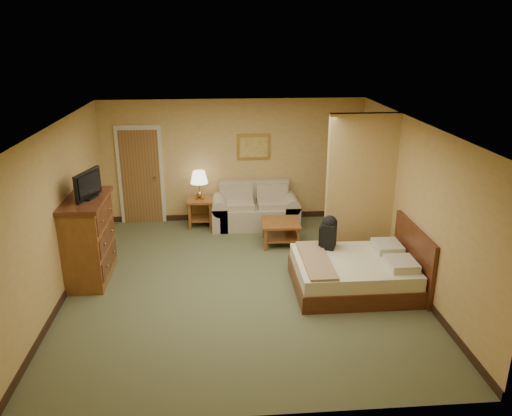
{
  "coord_description": "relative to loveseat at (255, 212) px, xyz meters",
  "views": [
    {
      "loc": [
        -0.35,
        -7.27,
        3.88
      ],
      "look_at": [
        0.28,
        0.6,
        1.08
      ],
      "focal_mm": 35.0,
      "sensor_mm": 36.0,
      "label": 1
    }
  ],
  "objects": [
    {
      "name": "tv",
      "position": [
        -2.8,
        -2.19,
        1.31
      ],
      "size": [
        0.26,
        0.71,
        0.44
      ],
      "rotation": [
        0.0,
        0.0,
        -0.28
      ],
      "color": "black",
      "rests_on": "dresser"
    },
    {
      "name": "coffee_table",
      "position": [
        0.41,
        -1.03,
        0.03
      ],
      "size": [
        0.75,
        0.75,
        0.46
      ],
      "rotation": [
        0.0,
        0.0,
        -0.05
      ],
      "color": "brown",
      "rests_on": "floor"
    },
    {
      "name": "backpack",
      "position": [
        1.04,
        -2.37,
        0.49
      ],
      "size": [
        0.32,
        0.38,
        0.55
      ],
      "rotation": [
        0.0,
        0.0,
        -0.38
      ],
      "color": "black",
      "rests_on": "bed"
    },
    {
      "name": "table_lamp",
      "position": [
        -1.15,
        0.07,
        0.75
      ],
      "size": [
        0.36,
        0.36,
        0.6
      ],
      "color": "#A0773B",
      "rests_on": "side_table"
    },
    {
      "name": "baseboard",
      "position": [
        -0.43,
        0.41,
        -0.24
      ],
      "size": [
        5.5,
        0.02,
        0.12
      ],
      "primitive_type": "cube",
      "color": "black",
      "rests_on": "floor"
    },
    {
      "name": "right_wall",
      "position": [
        2.32,
        -2.58,
        1.0
      ],
      "size": [
        0.02,
        6.0,
        2.6
      ],
      "primitive_type": "cube",
      "color": "tan",
      "rests_on": "floor"
    },
    {
      "name": "wall_picture",
      "position": [
        0.0,
        0.4,
        1.3
      ],
      "size": [
        0.7,
        0.04,
        0.54
      ],
      "color": "#B78E3F",
      "rests_on": "back_wall"
    },
    {
      "name": "bed",
      "position": [
        1.4,
        -2.88,
        -0.02
      ],
      "size": [
        1.92,
        1.58,
        1.02
      ],
      "color": "#482010",
      "rests_on": "floor"
    },
    {
      "name": "ceiling",
      "position": [
        -0.43,
        -2.58,
        2.3
      ],
      "size": [
        6.0,
        6.0,
        0.0
      ],
      "primitive_type": "plane",
      "rotation": [
        3.14,
        0.0,
        0.0
      ],
      "color": "white",
      "rests_on": "back_wall"
    },
    {
      "name": "door",
      "position": [
        -2.38,
        0.39,
        0.73
      ],
      "size": [
        0.94,
        0.16,
        2.1
      ],
      "color": "beige",
      "rests_on": "floor"
    },
    {
      "name": "dresser",
      "position": [
        -2.9,
        -2.19,
        0.41
      ],
      "size": [
        0.69,
        1.31,
        1.4
      ],
      "color": "brown",
      "rests_on": "floor"
    },
    {
      "name": "partition",
      "position": [
        1.72,
        -1.65,
        1.0
      ],
      "size": [
        1.2,
        0.15,
        2.6
      ],
      "primitive_type": "cube",
      "color": "tan",
      "rests_on": "floor"
    },
    {
      "name": "floor",
      "position": [
        -0.43,
        -2.58,
        -0.3
      ],
      "size": [
        6.0,
        6.0,
        0.0
      ],
      "primitive_type": "plane",
      "color": "#535939",
      "rests_on": "ground"
    },
    {
      "name": "back_wall",
      "position": [
        -0.43,
        0.42,
        1.0
      ],
      "size": [
        5.5,
        0.02,
        2.6
      ],
      "primitive_type": "cube",
      "color": "tan",
      "rests_on": "floor"
    },
    {
      "name": "loveseat",
      "position": [
        0.0,
        0.0,
        0.0
      ],
      "size": [
        1.81,
        0.84,
        0.92
      ],
      "color": "tan",
      "rests_on": "floor"
    },
    {
      "name": "side_table",
      "position": [
        -1.15,
        0.07,
        0.09
      ],
      "size": [
        0.54,
        0.54,
        0.59
      ],
      "color": "brown",
      "rests_on": "floor"
    },
    {
      "name": "left_wall",
      "position": [
        -3.18,
        -2.58,
        1.0
      ],
      "size": [
        0.02,
        6.0,
        2.6
      ],
      "primitive_type": "cube",
      "color": "tan",
      "rests_on": "floor"
    }
  ]
}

